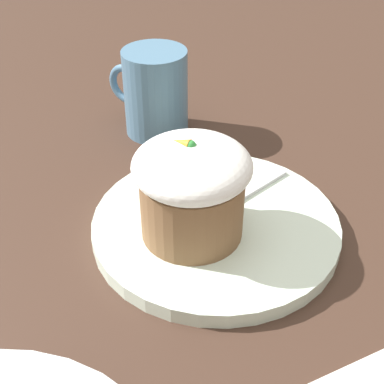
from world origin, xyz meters
name	(u,v)px	position (x,y,z in m)	size (l,w,h in m)	color
ground_plane	(215,231)	(0.00, 0.00, 0.00)	(4.00, 4.00, 0.00)	#3D281E
dessert_plate	(216,225)	(0.00, 0.00, 0.01)	(0.24, 0.24, 0.02)	silver
carrot_cake	(192,187)	(0.01, 0.03, 0.07)	(0.10, 0.10, 0.10)	brown
spoon	(226,205)	(0.00, -0.02, 0.02)	(0.06, 0.12, 0.01)	silver
coffee_cup	(155,92)	(0.16, -0.13, 0.05)	(0.11, 0.08, 0.10)	teal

